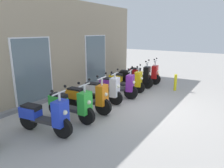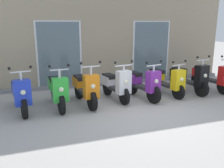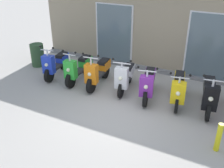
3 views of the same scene
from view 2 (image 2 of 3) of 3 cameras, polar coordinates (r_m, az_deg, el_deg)
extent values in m
plane|color=#A8A39E|center=(6.15, 8.51, -6.97)|extent=(40.00, 40.00, 0.00)
cube|color=gray|center=(8.90, -1.32, 11.88)|extent=(9.57, 0.30, 3.70)
cube|color=slate|center=(8.92, -0.76, 0.26)|extent=(9.57, 0.20, 0.12)
cube|color=silver|center=(8.42, -12.37, 6.67)|extent=(1.53, 0.04, 2.30)
cube|color=slate|center=(8.40, -12.36, 6.65)|extent=(1.41, 0.02, 2.22)
cube|color=silver|center=(9.47, 9.21, 7.61)|extent=(1.53, 0.04, 2.30)
cube|color=slate|center=(9.45, 9.28, 7.59)|extent=(1.41, 0.02, 2.22)
cylinder|color=black|center=(6.10, -20.15, -5.36)|extent=(0.19, 0.52, 0.51)
cylinder|color=black|center=(7.14, -21.35, -2.68)|extent=(0.19, 0.52, 0.51)
cube|color=#2D2D30|center=(6.59, -20.87, -3.09)|extent=(0.36, 0.71, 0.09)
cube|color=#1E38C6|center=(6.03, -20.50, -1.94)|extent=(0.41, 0.29, 0.62)
sphere|color=#F2EFCC|center=(5.90, -20.36, -1.88)|extent=(0.12, 0.12, 0.12)
cube|color=#1E38C6|center=(6.98, -21.43, -1.00)|extent=(0.37, 0.56, 0.28)
cube|color=black|center=(6.91, -21.49, 0.05)|extent=(0.33, 0.51, 0.11)
cylinder|color=silver|center=(5.94, -20.83, 1.80)|extent=(0.06, 0.06, 0.23)
cylinder|color=silver|center=(5.92, -20.91, 2.70)|extent=(0.46, 0.10, 0.04)
sphere|color=black|center=(5.93, -18.77, 3.89)|extent=(0.07, 0.07, 0.07)
sphere|color=black|center=(5.88, -23.24, 3.41)|extent=(0.07, 0.07, 0.07)
cylinder|color=black|center=(6.13, -11.92, -4.70)|extent=(0.15, 0.51, 0.51)
cylinder|color=black|center=(7.18, -13.55, -1.98)|extent=(0.15, 0.51, 0.51)
cube|color=#2D2D30|center=(6.62, -12.85, -2.41)|extent=(0.30, 0.71, 0.09)
cube|color=green|center=(6.06, -12.17, -1.35)|extent=(0.39, 0.26, 0.60)
sphere|color=#F2EFCC|center=(5.92, -11.96, -1.29)|extent=(0.12, 0.12, 0.12)
cube|color=green|center=(7.02, -13.55, -0.03)|extent=(0.33, 0.54, 0.28)
cube|color=black|center=(6.95, -13.57, 1.02)|extent=(0.29, 0.49, 0.11)
cylinder|color=silver|center=(5.97, -12.36, 2.37)|extent=(0.06, 0.06, 0.24)
cylinder|color=silver|center=(5.95, -12.42, 3.31)|extent=(0.45, 0.06, 0.04)
sphere|color=black|center=(5.97, -10.32, 4.43)|extent=(0.07, 0.07, 0.07)
sphere|color=black|center=(5.90, -14.64, 4.08)|extent=(0.07, 0.07, 0.07)
cylinder|color=black|center=(6.25, -4.77, -3.97)|extent=(0.17, 0.53, 0.52)
cylinder|color=black|center=(7.30, -7.91, -1.38)|extent=(0.17, 0.53, 0.52)
cube|color=#2D2D30|center=(6.74, -6.49, -1.76)|extent=(0.33, 0.74, 0.09)
cube|color=orange|center=(6.18, -4.97, -0.64)|extent=(0.40, 0.28, 0.61)
sphere|color=#F2EFCC|center=(6.05, -4.55, -0.56)|extent=(0.12, 0.12, 0.12)
cube|color=orange|center=(7.14, -7.74, 0.48)|extent=(0.35, 0.55, 0.28)
cube|color=black|center=(7.07, -7.68, 1.51)|extent=(0.31, 0.50, 0.11)
cylinder|color=silver|center=(6.09, -5.05, 3.13)|extent=(0.06, 0.06, 0.26)
cylinder|color=silver|center=(6.07, -5.07, 4.13)|extent=(0.50, 0.09, 0.04)
sphere|color=black|center=(6.14, -2.90, 5.23)|extent=(0.07, 0.07, 0.07)
sphere|color=black|center=(5.97, -7.34, 4.89)|extent=(0.07, 0.07, 0.07)
cylinder|color=black|center=(6.67, 2.89, -2.88)|extent=(0.16, 0.50, 0.50)
cylinder|color=black|center=(7.54, -1.15, -0.84)|extent=(0.16, 0.50, 0.50)
cube|color=#2D2D30|center=(7.07, 0.75, -1.02)|extent=(0.36, 0.68, 0.09)
cube|color=white|center=(6.60, 2.76, 0.40)|extent=(0.41, 0.30, 0.65)
sphere|color=#F2EFCC|center=(6.48, 3.35, 0.50)|extent=(0.12, 0.12, 0.12)
cube|color=white|center=(7.40, -0.81, 0.89)|extent=(0.38, 0.56, 0.28)
cube|color=black|center=(7.33, -0.67, 1.89)|extent=(0.33, 0.51, 0.11)
cylinder|color=silver|center=(6.52, 2.80, 3.77)|extent=(0.06, 0.06, 0.18)
cylinder|color=silver|center=(6.50, 2.81, 4.39)|extent=(0.53, 0.12, 0.04)
sphere|color=black|center=(6.63, 4.79, 5.41)|extent=(0.07, 0.07, 0.07)
sphere|color=black|center=(6.36, 0.76, 5.10)|extent=(0.07, 0.07, 0.07)
cylinder|color=black|center=(6.88, 9.86, -2.43)|extent=(0.22, 0.53, 0.52)
cylinder|color=black|center=(7.67, 4.63, -0.54)|extent=(0.22, 0.53, 0.52)
cube|color=#2D2D30|center=(7.24, 7.12, -0.68)|extent=(0.40, 0.70, 0.09)
cube|color=purple|center=(6.82, 9.76, 0.54)|extent=(0.42, 0.32, 0.60)
sphere|color=#F2EFCC|center=(6.72, 10.51, 0.65)|extent=(0.12, 0.12, 0.12)
cube|color=purple|center=(7.52, 5.12, 1.46)|extent=(0.41, 0.57, 0.28)
cube|color=black|center=(7.46, 5.33, 2.45)|extent=(0.36, 0.53, 0.11)
cylinder|color=silver|center=(6.74, 9.90, 3.68)|extent=(0.06, 0.06, 0.20)
cylinder|color=silver|center=(6.73, 9.93, 4.35)|extent=(0.51, 0.15, 0.04)
sphere|color=black|center=(6.88, 11.56, 5.34)|extent=(0.07, 0.07, 0.07)
sphere|color=black|center=(6.55, 8.29, 5.04)|extent=(0.07, 0.07, 0.07)
cylinder|color=black|center=(7.40, 15.47, -1.79)|extent=(0.18, 0.47, 0.46)
cylinder|color=black|center=(8.19, 9.86, 0.04)|extent=(0.18, 0.47, 0.46)
cube|color=#2D2D30|center=(7.76, 12.56, -0.12)|extent=(0.39, 0.74, 0.09)
cube|color=yellow|center=(7.34, 15.43, 0.96)|extent=(0.42, 0.31, 0.59)
sphere|color=#F2EFCC|center=(7.25, 16.18, 1.06)|extent=(0.12, 0.12, 0.12)
cube|color=yellow|center=(8.05, 10.41, 2.07)|extent=(0.40, 0.57, 0.28)
cube|color=black|center=(7.99, 10.64, 3.00)|extent=(0.35, 0.52, 0.11)
cylinder|color=silver|center=(7.27, 15.62, 3.81)|extent=(0.06, 0.06, 0.19)
cylinder|color=silver|center=(7.26, 15.65, 4.38)|extent=(0.49, 0.13, 0.04)
sphere|color=black|center=(7.42, 17.03, 5.27)|extent=(0.07, 0.07, 0.07)
sphere|color=black|center=(7.07, 14.32, 5.03)|extent=(0.07, 0.07, 0.07)
cylinder|color=black|center=(7.88, 20.48, -1.05)|extent=(0.17, 0.52, 0.51)
cylinder|color=black|center=(8.65, 14.85, 0.68)|extent=(0.17, 0.52, 0.51)
cube|color=#2D2D30|center=(8.23, 17.58, 0.53)|extent=(0.37, 0.74, 0.09)
cube|color=black|center=(7.82, 20.50, 1.78)|extent=(0.41, 0.30, 0.66)
sphere|color=#F2EFCC|center=(7.73, 21.24, 1.88)|extent=(0.12, 0.12, 0.12)
cube|color=black|center=(8.52, 15.43, 2.45)|extent=(0.38, 0.56, 0.28)
cube|color=black|center=(8.46, 15.67, 3.33)|extent=(0.33, 0.52, 0.11)
cylinder|color=silver|center=(7.75, 20.77, 4.75)|extent=(0.06, 0.06, 0.20)
cylinder|color=silver|center=(7.73, 20.82, 5.33)|extent=(0.49, 0.11, 0.04)
sphere|color=black|center=(7.91, 22.07, 6.12)|extent=(0.07, 0.07, 0.07)
sphere|color=black|center=(7.54, 19.64, 5.99)|extent=(0.07, 0.07, 0.07)
cylinder|color=black|center=(8.42, 25.15, -0.60)|extent=(0.18, 0.51, 0.50)
cylinder|color=black|center=(9.14, 19.64, 1.00)|extent=(0.18, 0.51, 0.50)
cube|color=#2D2D30|center=(8.75, 22.34, 0.87)|extent=(0.35, 0.73, 0.09)
cube|color=red|center=(9.02, 20.24, 2.58)|extent=(0.36, 0.55, 0.28)
cube|color=black|center=(8.97, 20.50, 3.41)|extent=(0.32, 0.51, 0.11)
sphere|color=black|center=(8.10, 24.66, 5.96)|extent=(0.07, 0.07, 0.07)
camera|label=1|loc=(4.12, -75.53, 7.89)|focal=33.16mm
camera|label=3|loc=(5.57, 80.23, 21.41)|focal=41.78mm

